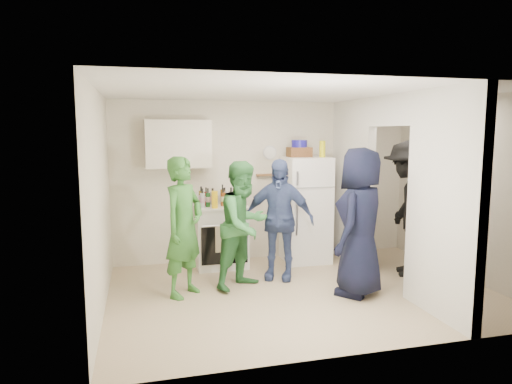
{
  "coord_description": "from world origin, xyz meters",
  "views": [
    {
      "loc": [
        -1.96,
        -5.29,
        2.02
      ],
      "look_at": [
        -0.5,
        0.4,
        1.25
      ],
      "focal_mm": 32.0,
      "sensor_mm": 36.0,
      "label": 1
    }
  ],
  "objects_px": {
    "blue_bowl": "(299,144)",
    "person_nook": "(408,208)",
    "person_green_center": "(244,225)",
    "person_navy": "(360,222)",
    "stove": "(221,236)",
    "wicker_basket": "(299,152)",
    "person_green_left": "(184,227)",
    "person_denim": "(278,219)",
    "yellow_cup_stack_top": "(322,149)",
    "fridge": "(306,209)"
  },
  "relations": [
    {
      "from": "person_green_center",
      "to": "person_nook",
      "type": "bearing_deg",
      "value": -34.46
    },
    {
      "from": "stove",
      "to": "person_navy",
      "type": "height_order",
      "value": "person_navy"
    },
    {
      "from": "stove",
      "to": "fridge",
      "type": "xyz_separation_m",
      "value": [
        1.35,
        -0.03,
        0.35
      ]
    },
    {
      "from": "fridge",
      "to": "yellow_cup_stack_top",
      "type": "height_order",
      "value": "yellow_cup_stack_top"
    },
    {
      "from": "blue_bowl",
      "to": "person_green_left",
      "type": "distance_m",
      "value": 2.42
    },
    {
      "from": "person_green_center",
      "to": "person_navy",
      "type": "distance_m",
      "value": 1.47
    },
    {
      "from": "person_denim",
      "to": "person_nook",
      "type": "xyz_separation_m",
      "value": [
        1.83,
        -0.27,
        0.12
      ]
    },
    {
      "from": "stove",
      "to": "person_green_left",
      "type": "xyz_separation_m",
      "value": [
        -0.65,
        -1.11,
        0.4
      ]
    },
    {
      "from": "blue_bowl",
      "to": "wicker_basket",
      "type": "bearing_deg",
      "value": 0.0
    },
    {
      "from": "blue_bowl",
      "to": "person_green_center",
      "type": "bearing_deg",
      "value": -137.44
    },
    {
      "from": "stove",
      "to": "person_green_left",
      "type": "distance_m",
      "value": 1.35
    },
    {
      "from": "person_denim",
      "to": "blue_bowl",
      "type": "bearing_deg",
      "value": 81.0
    },
    {
      "from": "wicker_basket",
      "to": "person_green_left",
      "type": "distance_m",
      "value": 2.37
    },
    {
      "from": "wicker_basket",
      "to": "person_green_center",
      "type": "bearing_deg",
      "value": -137.44
    },
    {
      "from": "yellow_cup_stack_top",
      "to": "person_denim",
      "type": "relative_size",
      "value": 0.15
    },
    {
      "from": "person_denim",
      "to": "person_nook",
      "type": "distance_m",
      "value": 1.85
    },
    {
      "from": "yellow_cup_stack_top",
      "to": "person_navy",
      "type": "bearing_deg",
      "value": -93.97
    },
    {
      "from": "fridge",
      "to": "person_green_left",
      "type": "distance_m",
      "value": 2.27
    },
    {
      "from": "blue_bowl",
      "to": "person_navy",
      "type": "relative_size",
      "value": 0.13
    },
    {
      "from": "person_green_left",
      "to": "person_nook",
      "type": "distance_m",
      "value": 3.15
    },
    {
      "from": "stove",
      "to": "blue_bowl",
      "type": "relative_size",
      "value": 3.89
    },
    {
      "from": "person_green_center",
      "to": "person_denim",
      "type": "height_order",
      "value": "person_denim"
    },
    {
      "from": "yellow_cup_stack_top",
      "to": "person_green_center",
      "type": "height_order",
      "value": "yellow_cup_stack_top"
    },
    {
      "from": "stove",
      "to": "person_green_center",
      "type": "xyz_separation_m",
      "value": [
        0.13,
        -1.0,
        0.36
      ]
    },
    {
      "from": "fridge",
      "to": "blue_bowl",
      "type": "relative_size",
      "value": 6.84
    },
    {
      "from": "fridge",
      "to": "person_nook",
      "type": "distance_m",
      "value": 1.54
    },
    {
      "from": "person_navy",
      "to": "blue_bowl",
      "type": "bearing_deg",
      "value": -125.46
    },
    {
      "from": "stove",
      "to": "yellow_cup_stack_top",
      "type": "xyz_separation_m",
      "value": [
        1.57,
        -0.13,
        1.3
      ]
    },
    {
      "from": "person_denim",
      "to": "person_navy",
      "type": "height_order",
      "value": "person_navy"
    },
    {
      "from": "blue_bowl",
      "to": "stove",
      "type": "bearing_deg",
      "value": -179.08
    },
    {
      "from": "yellow_cup_stack_top",
      "to": "person_navy",
      "type": "distance_m",
      "value": 1.72
    },
    {
      "from": "person_denim",
      "to": "person_navy",
      "type": "distance_m",
      "value": 1.17
    },
    {
      "from": "blue_bowl",
      "to": "person_nook",
      "type": "distance_m",
      "value": 1.87
    },
    {
      "from": "fridge",
      "to": "stove",
      "type": "bearing_deg",
      "value": 178.73
    },
    {
      "from": "fridge",
      "to": "person_green_left",
      "type": "height_order",
      "value": "person_green_left"
    },
    {
      "from": "blue_bowl",
      "to": "person_navy",
      "type": "xyz_separation_m",
      "value": [
        0.22,
        -1.64,
        -0.93
      ]
    },
    {
      "from": "blue_bowl",
      "to": "person_nook",
      "type": "xyz_separation_m",
      "value": [
        1.25,
        -1.06,
        -0.89
      ]
    },
    {
      "from": "yellow_cup_stack_top",
      "to": "person_denim",
      "type": "xyz_separation_m",
      "value": [
        -0.9,
        -0.64,
        -0.93
      ]
    },
    {
      "from": "person_denim",
      "to": "person_nook",
      "type": "bearing_deg",
      "value": 18.63
    },
    {
      "from": "fridge",
      "to": "person_nook",
      "type": "relative_size",
      "value": 0.86
    },
    {
      "from": "wicker_basket",
      "to": "person_green_left",
      "type": "height_order",
      "value": "wicker_basket"
    },
    {
      "from": "person_nook",
      "to": "person_denim",
      "type": "bearing_deg",
      "value": -75.46
    },
    {
      "from": "stove",
      "to": "person_green_left",
      "type": "height_order",
      "value": "person_green_left"
    },
    {
      "from": "blue_bowl",
      "to": "person_green_left",
      "type": "height_order",
      "value": "blue_bowl"
    },
    {
      "from": "person_green_left",
      "to": "person_nook",
      "type": "bearing_deg",
      "value": -45.75
    },
    {
      "from": "stove",
      "to": "person_navy",
      "type": "distance_m",
      "value": 2.23
    },
    {
      "from": "fridge",
      "to": "person_navy",
      "type": "bearing_deg",
      "value": -85.82
    },
    {
      "from": "stove",
      "to": "blue_bowl",
      "type": "height_order",
      "value": "blue_bowl"
    },
    {
      "from": "yellow_cup_stack_top",
      "to": "person_green_center",
      "type": "bearing_deg",
      "value": -148.66
    },
    {
      "from": "blue_bowl",
      "to": "person_navy",
      "type": "bearing_deg",
      "value": -82.49
    }
  ]
}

